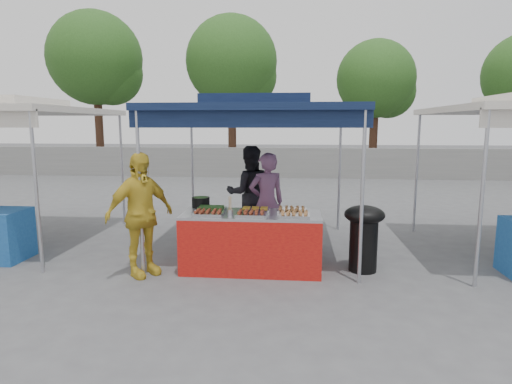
# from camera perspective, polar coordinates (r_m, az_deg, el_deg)

# --- Properties ---
(ground_plane) EXTENTS (80.00, 80.00, 0.00)m
(ground_plane) POSITION_cam_1_polar(r_m,az_deg,el_deg) (6.50, -0.50, -10.01)
(ground_plane) COLOR #545456
(back_wall) EXTENTS (40.00, 0.25, 1.20)m
(back_wall) POSITION_cam_1_polar(r_m,az_deg,el_deg) (17.20, 3.24, 3.91)
(back_wall) COLOR slate
(back_wall) RESTS_ON ground_plane
(main_canopy) EXTENTS (3.20, 3.20, 2.57)m
(main_canopy) POSITION_cam_1_polar(r_m,az_deg,el_deg) (7.12, 0.28, 11.02)
(main_canopy) COLOR #AFB0B6
(main_canopy) RESTS_ON ground_plane
(tree_0) EXTENTS (4.15, 4.15, 7.14)m
(tree_0) POSITION_cam_1_polar(r_m,az_deg,el_deg) (21.32, -20.18, 15.91)
(tree_0) COLOR #3C2317
(tree_0) RESTS_ON ground_plane
(tree_1) EXTENTS (3.97, 3.97, 6.82)m
(tree_1) POSITION_cam_1_polar(r_m,az_deg,el_deg) (19.50, -2.80, 16.48)
(tree_1) COLOR #3C2317
(tree_1) RESTS_ON ground_plane
(tree_2) EXTENTS (3.40, 3.32, 5.71)m
(tree_2) POSITION_cam_1_polar(r_m,az_deg,el_deg) (19.65, 16.06, 13.84)
(tree_2) COLOR #3C2317
(tree_2) RESTS_ON ground_plane
(vendor_table) EXTENTS (2.00, 0.80, 0.85)m
(vendor_table) POSITION_cam_1_polar(r_m,az_deg,el_deg) (6.28, -0.60, -6.64)
(vendor_table) COLOR #B51711
(vendor_table) RESTS_ON ground_plane
(food_tray_fl) EXTENTS (0.42, 0.30, 0.07)m
(food_tray_fl) POSITION_cam_1_polar(r_m,az_deg,el_deg) (6.03, -6.37, -2.86)
(food_tray_fl) COLOR #BBBBC0
(food_tray_fl) RESTS_ON vendor_table
(food_tray_fm) EXTENTS (0.42, 0.30, 0.07)m
(food_tray_fm) POSITION_cam_1_polar(r_m,az_deg,el_deg) (5.94, -0.66, -2.99)
(food_tray_fm) COLOR #BBBBC0
(food_tray_fm) RESTS_ON vendor_table
(food_tray_fr) EXTENTS (0.42, 0.30, 0.07)m
(food_tray_fr) POSITION_cam_1_polar(r_m,az_deg,el_deg) (5.91, 5.12, -3.09)
(food_tray_fr) COLOR #BBBBC0
(food_tray_fr) RESTS_ON vendor_table
(food_tray_bl) EXTENTS (0.42, 0.30, 0.07)m
(food_tray_bl) POSITION_cam_1_polar(r_m,az_deg,el_deg) (6.34, -6.04, -2.28)
(food_tray_bl) COLOR #BBBBC0
(food_tray_bl) RESTS_ON vendor_table
(food_tray_bm) EXTENTS (0.42, 0.30, 0.07)m
(food_tray_bm) POSITION_cam_1_polar(r_m,az_deg,el_deg) (6.27, -0.09, -2.35)
(food_tray_bm) COLOR #BBBBC0
(food_tray_bm) RESTS_ON vendor_table
(food_tray_br) EXTENTS (0.42, 0.30, 0.07)m
(food_tray_br) POSITION_cam_1_polar(r_m,az_deg,el_deg) (6.22, 4.81, -2.47)
(food_tray_br) COLOR #BBBBC0
(food_tray_br) RESTS_ON vendor_table
(cooking_pot) EXTENTS (0.27, 0.27, 0.16)m
(cooking_pot) POSITION_cam_1_polar(r_m,az_deg,el_deg) (6.65, -7.38, -1.38)
(cooking_pot) COLOR black
(cooking_pot) RESTS_ON vendor_table
(skewer_cup) EXTENTS (0.08, 0.08, 0.10)m
(skewer_cup) POSITION_cam_1_polar(r_m,az_deg,el_deg) (5.95, -3.46, -2.85)
(skewer_cup) COLOR #AFB0B6
(skewer_cup) RESTS_ON vendor_table
(wok_burner) EXTENTS (0.58, 0.58, 0.97)m
(wok_burner) POSITION_cam_1_polar(r_m,az_deg,el_deg) (6.40, 14.18, -5.23)
(wok_burner) COLOR black
(wok_burner) RESTS_ON ground_plane
(crate_left) EXTENTS (0.50, 0.35, 0.30)m
(crate_left) POSITION_cam_1_polar(r_m,az_deg,el_deg) (6.92, -4.00, -7.55)
(crate_left) COLOR #123598
(crate_left) RESTS_ON ground_plane
(crate_right) EXTENTS (0.46, 0.32, 0.28)m
(crate_right) POSITION_cam_1_polar(r_m,az_deg,el_deg) (7.00, 2.13, -7.43)
(crate_right) COLOR #123598
(crate_right) RESTS_ON ground_plane
(crate_stacked) EXTENTS (0.44, 0.31, 0.26)m
(crate_stacked) POSITION_cam_1_polar(r_m,az_deg,el_deg) (6.93, 2.15, -5.28)
(crate_stacked) COLOR #123598
(crate_stacked) RESTS_ON crate_right
(vendor_woman) EXTENTS (0.71, 0.60, 1.66)m
(vendor_woman) POSITION_cam_1_polar(r_m,az_deg,el_deg) (7.12, 1.42, -1.42)
(vendor_woman) COLOR #805277
(vendor_woman) RESTS_ON ground_plane
(helper_man) EXTENTS (0.98, 0.84, 1.74)m
(helper_man) POSITION_cam_1_polar(r_m,az_deg,el_deg) (7.83, -0.89, -0.18)
(helper_man) COLOR black
(helper_man) RESTS_ON ground_plane
(customer_person) EXTENTS (0.98, 1.06, 1.75)m
(customer_person) POSITION_cam_1_polar(r_m,az_deg,el_deg) (6.18, -15.20, -2.94)
(customer_person) COLOR gold
(customer_person) RESTS_ON ground_plane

